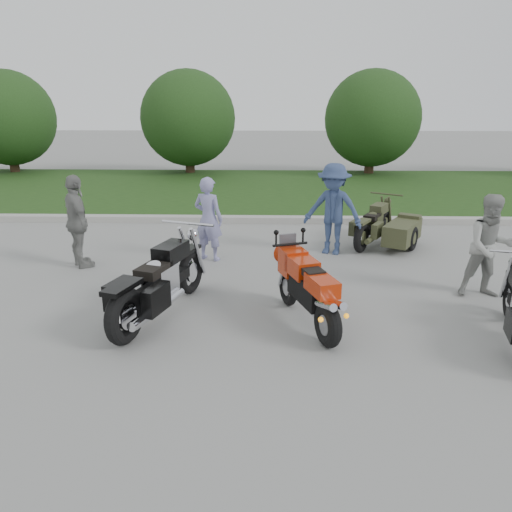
{
  "coord_description": "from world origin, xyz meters",
  "views": [
    {
      "loc": [
        0.12,
        -6.15,
        3.04
      ],
      "look_at": [
        -0.06,
        0.78,
        0.8
      ],
      "focal_mm": 35.0,
      "sensor_mm": 36.0,
      "label": 1
    }
  ],
  "objects_px": {
    "person_denim": "(333,209)",
    "person_back": "(77,222)",
    "person_grey": "(490,247)",
    "sportbike_red": "(308,288)",
    "cruiser_left": "(157,285)",
    "person_stripe": "(208,219)",
    "cruiser_sidecar": "(390,230)"
  },
  "relations": [
    {
      "from": "person_denim",
      "to": "person_back",
      "type": "distance_m",
      "value": 4.82
    },
    {
      "from": "person_grey",
      "to": "sportbike_red",
      "type": "bearing_deg",
      "value": -158.7
    },
    {
      "from": "sportbike_red",
      "to": "cruiser_left",
      "type": "distance_m",
      "value": 2.1
    },
    {
      "from": "person_grey",
      "to": "person_denim",
      "type": "height_order",
      "value": "person_denim"
    },
    {
      "from": "cruiser_left",
      "to": "person_grey",
      "type": "distance_m",
      "value": 5.07
    },
    {
      "from": "person_stripe",
      "to": "person_grey",
      "type": "relative_size",
      "value": 0.99
    },
    {
      "from": "person_stripe",
      "to": "person_denim",
      "type": "relative_size",
      "value": 0.89
    },
    {
      "from": "person_stripe",
      "to": "person_grey",
      "type": "xyz_separation_m",
      "value": [
        4.56,
        -1.74,
        0.01
      ]
    },
    {
      "from": "sportbike_red",
      "to": "cruiser_left",
      "type": "bearing_deg",
      "value": 156.35
    },
    {
      "from": "person_denim",
      "to": "sportbike_red",
      "type": "bearing_deg",
      "value": -80.56
    },
    {
      "from": "sportbike_red",
      "to": "person_grey",
      "type": "xyz_separation_m",
      "value": [
        2.87,
        1.12,
        0.27
      ]
    },
    {
      "from": "cruiser_left",
      "to": "person_stripe",
      "type": "relative_size",
      "value": 1.54
    },
    {
      "from": "sportbike_red",
      "to": "cruiser_sidecar",
      "type": "height_order",
      "value": "sportbike_red"
    },
    {
      "from": "cruiser_sidecar",
      "to": "person_back",
      "type": "relative_size",
      "value": 1.15
    },
    {
      "from": "sportbike_red",
      "to": "cruiser_left",
      "type": "height_order",
      "value": "cruiser_left"
    },
    {
      "from": "cruiser_left",
      "to": "sportbike_red",
      "type": "bearing_deg",
      "value": 13.79
    },
    {
      "from": "cruiser_left",
      "to": "person_grey",
      "type": "relative_size",
      "value": 1.52
    },
    {
      "from": "cruiser_sidecar",
      "to": "person_denim",
      "type": "xyz_separation_m",
      "value": [
        -1.26,
        -0.46,
        0.52
      ]
    },
    {
      "from": "cruiser_left",
      "to": "person_stripe",
      "type": "xyz_separation_m",
      "value": [
        0.41,
        2.7,
        0.3
      ]
    },
    {
      "from": "sportbike_red",
      "to": "person_grey",
      "type": "distance_m",
      "value": 3.1
    },
    {
      "from": "cruiser_sidecar",
      "to": "person_stripe",
      "type": "distance_m",
      "value": 3.8
    },
    {
      "from": "person_stripe",
      "to": "person_back",
      "type": "height_order",
      "value": "person_back"
    },
    {
      "from": "person_back",
      "to": "sportbike_red",
      "type": "bearing_deg",
      "value": -156.61
    },
    {
      "from": "person_denim",
      "to": "person_back",
      "type": "height_order",
      "value": "person_denim"
    },
    {
      "from": "person_grey",
      "to": "person_denim",
      "type": "bearing_deg",
      "value": 134.41
    },
    {
      "from": "person_grey",
      "to": "person_stripe",
      "type": "bearing_deg",
      "value": 159.12
    },
    {
      "from": "person_back",
      "to": "cruiser_left",
      "type": "bearing_deg",
      "value": -175.06
    },
    {
      "from": "sportbike_red",
      "to": "person_back",
      "type": "relative_size",
      "value": 1.11
    },
    {
      "from": "cruiser_left",
      "to": "person_stripe",
      "type": "bearing_deg",
      "value": 99.65
    },
    {
      "from": "cruiser_sidecar",
      "to": "person_stripe",
      "type": "height_order",
      "value": "person_stripe"
    },
    {
      "from": "sportbike_red",
      "to": "person_denim",
      "type": "distance_m",
      "value": 3.42
    },
    {
      "from": "sportbike_red",
      "to": "person_stripe",
      "type": "bearing_deg",
      "value": 101.27
    }
  ]
}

